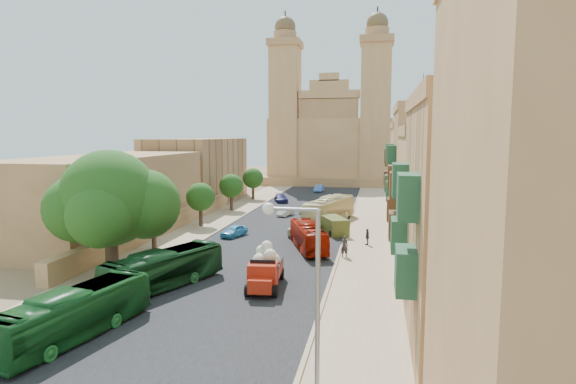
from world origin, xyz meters
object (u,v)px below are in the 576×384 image
(street_tree_c, at_px, (231,186))
(bus_green_north, at_px, (164,269))
(bus_cream_east, at_px, (329,209))
(car_white_a, at_px, (285,212))
(car_cream, at_px, (304,228))
(street_tree_b, at_px, (200,197))
(car_blue_b, at_px, (319,189))
(streetlamp, at_px, (305,286))
(church, at_px, (332,140))
(street_tree_d, at_px, (253,178))
(bus_green_south, at_px, (75,314))
(street_tree_a, at_px, (153,212))
(red_truck, at_px, (265,268))
(ficus_tree, at_px, (111,202))
(pedestrian_a, at_px, (344,246))
(pedestrian_c, at_px, (367,237))
(car_blue_a, at_px, (234,231))
(bus_red_east, at_px, (308,237))
(olive_pickup, at_px, (334,226))
(car_white_b, at_px, (309,208))
(car_dkblue, at_px, (281,198))

(street_tree_c, height_order, bus_green_north, street_tree_c)
(bus_cream_east, distance_m, car_white_a, 7.04)
(car_white_a, height_order, car_cream, car_cream)
(bus_green_north, distance_m, bus_cream_east, 28.98)
(street_tree_b, bearing_deg, car_blue_b, 75.22)
(car_white_a, height_order, car_blue_b, car_blue_b)
(streetlamp, bearing_deg, church, 94.87)
(street_tree_d, bearing_deg, bus_green_south, -85.01)
(street_tree_a, height_order, red_truck, street_tree_a)
(church, distance_m, streetlamp, 91.04)
(ficus_tree, bearing_deg, pedestrian_a, 26.98)
(bus_green_north, bearing_deg, car_blue_b, 109.80)
(street_tree_a, xyz_separation_m, pedestrian_c, (19.37, 5.68, -2.77))
(bus_green_south, distance_m, car_blue_a, 25.96)
(street_tree_c, bearing_deg, car_blue_b, 68.40)
(ficus_tree, relative_size, car_blue_b, 2.40)
(bus_cream_east, relative_size, car_blue_a, 3.08)
(street_tree_a, bearing_deg, car_cream, 37.04)
(bus_green_south, bearing_deg, car_white_a, 96.50)
(pedestrian_c, bearing_deg, bus_red_east, -71.28)
(olive_pickup, xyz_separation_m, bus_cream_east, (-1.22, 7.12, 0.64))
(car_white_a, bearing_deg, bus_cream_east, -12.96)
(streetlamp, xyz_separation_m, pedestrian_c, (1.64, 29.68, -4.39))
(olive_pickup, height_order, car_blue_a, olive_pickup)
(church, relative_size, bus_cream_east, 3.29)
(church, height_order, bus_green_south, church)
(church, distance_m, street_tree_d, 32.77)
(car_white_b, xyz_separation_m, pedestrian_c, (8.26, -18.03, 0.18))
(street_tree_a, height_order, streetlamp, streetlamp)
(street_tree_b, height_order, bus_red_east, street_tree_b)
(bus_green_south, height_order, car_white_b, bus_green_south)
(car_white_a, bearing_deg, streetlamp, -62.50)
(street_tree_b, xyz_separation_m, car_dkblue, (5.25, 21.32, -2.78))
(church, distance_m, car_white_a, 46.72)
(church, xyz_separation_m, bus_red_east, (4.00, -63.76, -8.29))
(church, distance_m, bus_red_east, 64.42)
(street_tree_b, height_order, car_white_b, street_tree_b)
(bus_green_north, height_order, car_blue_a, bus_green_north)
(church, relative_size, red_truck, 6.54)
(street_tree_b, xyz_separation_m, streetlamp, (17.72, -36.00, 1.78))
(street_tree_d, height_order, car_blue_a, street_tree_d)
(bus_red_east, relative_size, car_blue_b, 2.20)
(red_truck, height_order, car_blue_a, red_truck)
(car_white_a, bearing_deg, pedestrian_c, -38.25)
(red_truck, bearing_deg, bus_green_south, -128.07)
(bus_green_south, relative_size, bus_cream_east, 0.86)
(street_tree_a, bearing_deg, pedestrian_a, 2.02)
(olive_pickup, bearing_deg, street_tree_a, -146.72)
(street_tree_b, height_order, street_tree_c, street_tree_c)
(streetlamp, relative_size, car_white_a, 2.51)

